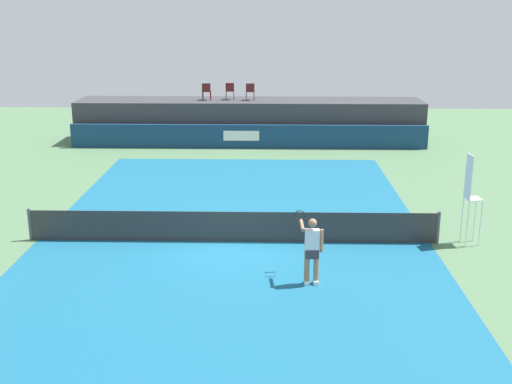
{
  "coord_description": "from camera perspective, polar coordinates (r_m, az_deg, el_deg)",
  "views": [
    {
      "loc": [
        1.16,
        -18.46,
        6.89
      ],
      "look_at": [
        0.66,
        2.0,
        1.0
      ],
      "focal_mm": 45.25,
      "sensor_mm": 36.0,
      "label": 1
    }
  ],
  "objects": [
    {
      "name": "spectator_chair_center",
      "position": [
        33.86,
        -0.52,
        8.94
      ],
      "size": [
        0.46,
        0.46,
        0.89
      ],
      "color": "#561919",
      "rests_on": "spectator_platform"
    },
    {
      "name": "tennis_player",
      "position": [
        16.55,
        4.94,
        -5.0
      ],
      "size": [
        0.72,
        1.12,
        1.77
      ],
      "color": "white",
      "rests_on": "court_inner"
    },
    {
      "name": "tennis_net",
      "position": [
        19.57,
        -2.09,
        -3.08
      ],
      "size": [
        12.4,
        0.02,
        0.95
      ],
      "primitive_type": "cube",
      "color": "#2D2D2D",
      "rests_on": "ground"
    },
    {
      "name": "sponsor_wall",
      "position": [
        32.59,
        -0.68,
        4.93
      ],
      "size": [
        18.0,
        0.22,
        1.2
      ],
      "color": "navy",
      "rests_on": "ground"
    },
    {
      "name": "net_post_near",
      "position": [
        20.87,
        -19.36,
        -2.71
      ],
      "size": [
        0.1,
        0.1,
        1.0
      ],
      "primitive_type": "cylinder",
      "color": "#4C4C51",
      "rests_on": "ground"
    },
    {
      "name": "court_inner",
      "position": [
        19.73,
        -2.07,
        -4.38
      ],
      "size": [
        12.0,
        22.0,
        0.0
      ],
      "primitive_type": "cube",
      "color": "#16597A",
      "rests_on": "ground"
    },
    {
      "name": "spectator_chair_left",
      "position": [
        34.1,
        -2.32,
        8.97
      ],
      "size": [
        0.46,
        0.46,
        0.89
      ],
      "color": "#561919",
      "rests_on": "spectator_platform"
    },
    {
      "name": "spectator_platform",
      "position": [
        34.27,
        -0.57,
        6.33
      ],
      "size": [
        18.0,
        2.8,
        2.2
      ],
      "primitive_type": "cube",
      "color": "#38383D",
      "rests_on": "ground"
    },
    {
      "name": "ground_plane",
      "position": [
        22.56,
        -1.62,
        -1.73
      ],
      "size": [
        48.0,
        48.0,
        0.0
      ],
      "primitive_type": "plane",
      "color": "#4C704C"
    },
    {
      "name": "umpire_chair",
      "position": [
        20.07,
        18.42,
        -0.1
      ],
      "size": [
        0.49,
        0.49,
        2.76
      ],
      "color": "white",
      "rests_on": "ground"
    },
    {
      "name": "net_post_far",
      "position": [
        20.17,
        15.81,
        -3.04
      ],
      "size": [
        0.1,
        0.1,
        1.0
      ],
      "primitive_type": "cylinder",
      "color": "#4C4C51",
      "rests_on": "ground"
    },
    {
      "name": "spectator_chair_far_left",
      "position": [
        34.0,
        -4.4,
        8.92
      ],
      "size": [
        0.44,
        0.44,
        0.89
      ],
      "color": "#561919",
      "rests_on": "spectator_platform"
    }
  ]
}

